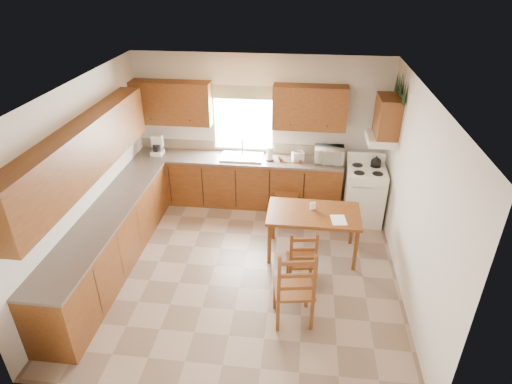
# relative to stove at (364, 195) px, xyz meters

# --- Properties ---
(floor) EXTENTS (4.50, 4.50, 0.00)m
(floor) POSITION_rel_stove_xyz_m (-1.88, -1.60, -0.48)
(floor) COLOR #89725F
(floor) RESTS_ON ground
(ceiling) EXTENTS (4.50, 4.50, 0.00)m
(ceiling) POSITION_rel_stove_xyz_m (-1.88, -1.60, 2.22)
(ceiling) COLOR brown
(ceiling) RESTS_ON floor
(wall_left) EXTENTS (4.50, 4.50, 0.00)m
(wall_left) POSITION_rel_stove_xyz_m (-4.13, -1.60, 0.87)
(wall_left) COLOR silver
(wall_left) RESTS_ON floor
(wall_right) EXTENTS (4.50, 4.50, 0.00)m
(wall_right) POSITION_rel_stove_xyz_m (0.37, -1.60, 0.87)
(wall_right) COLOR silver
(wall_right) RESTS_ON floor
(wall_back) EXTENTS (4.50, 4.50, 0.00)m
(wall_back) POSITION_rel_stove_xyz_m (-1.88, 0.65, 0.87)
(wall_back) COLOR silver
(wall_back) RESTS_ON floor
(wall_front) EXTENTS (4.50, 4.50, 0.00)m
(wall_front) POSITION_rel_stove_xyz_m (-1.88, -3.85, 0.87)
(wall_front) COLOR silver
(wall_front) RESTS_ON floor
(lower_cab_back) EXTENTS (3.75, 0.60, 0.88)m
(lower_cab_back) POSITION_rel_stove_xyz_m (-2.25, 0.35, -0.04)
(lower_cab_back) COLOR brown
(lower_cab_back) RESTS_ON floor
(lower_cab_left) EXTENTS (0.60, 3.60, 0.88)m
(lower_cab_left) POSITION_rel_stove_xyz_m (-3.83, -1.75, -0.04)
(lower_cab_left) COLOR brown
(lower_cab_left) RESTS_ON floor
(counter_back) EXTENTS (3.75, 0.63, 0.04)m
(counter_back) POSITION_rel_stove_xyz_m (-2.25, 0.35, 0.42)
(counter_back) COLOR brown
(counter_back) RESTS_ON lower_cab_back
(counter_left) EXTENTS (0.63, 3.60, 0.04)m
(counter_left) POSITION_rel_stove_xyz_m (-3.83, -1.75, 0.42)
(counter_left) COLOR brown
(counter_left) RESTS_ON lower_cab_left
(backsplash) EXTENTS (3.75, 0.01, 0.18)m
(backsplash) POSITION_rel_stove_xyz_m (-2.25, 0.64, 0.53)
(backsplash) COLOR gray
(backsplash) RESTS_ON counter_back
(upper_cab_back_left) EXTENTS (1.41, 0.33, 0.75)m
(upper_cab_back_left) POSITION_rel_stove_xyz_m (-3.43, 0.49, 1.38)
(upper_cab_back_left) COLOR brown
(upper_cab_back_left) RESTS_ON wall_back
(upper_cab_back_right) EXTENTS (1.25, 0.33, 0.75)m
(upper_cab_back_right) POSITION_rel_stove_xyz_m (-1.02, 0.49, 1.38)
(upper_cab_back_right) COLOR brown
(upper_cab_back_right) RESTS_ON wall_back
(upper_cab_left) EXTENTS (0.33, 3.60, 0.75)m
(upper_cab_left) POSITION_rel_stove_xyz_m (-3.96, -1.75, 1.38)
(upper_cab_left) COLOR brown
(upper_cab_left) RESTS_ON wall_left
(upper_cab_stove) EXTENTS (0.33, 0.62, 0.62)m
(upper_cab_stove) POSITION_rel_stove_xyz_m (0.20, 0.05, 1.42)
(upper_cab_stove) COLOR brown
(upper_cab_stove) RESTS_ON wall_right
(range_hood) EXTENTS (0.44, 0.62, 0.12)m
(range_hood) POSITION_rel_stove_xyz_m (0.15, 0.05, 1.04)
(range_hood) COLOR silver
(range_hood) RESTS_ON wall_right
(window_frame) EXTENTS (1.13, 0.02, 1.18)m
(window_frame) POSITION_rel_stove_xyz_m (-2.18, 0.62, 1.07)
(window_frame) COLOR silver
(window_frame) RESTS_ON wall_back
(window_pane) EXTENTS (1.05, 0.01, 1.10)m
(window_pane) POSITION_rel_stove_xyz_m (-2.18, 0.62, 1.07)
(window_pane) COLOR white
(window_pane) RESTS_ON wall_back
(window_valance) EXTENTS (1.19, 0.01, 0.24)m
(window_valance) POSITION_rel_stove_xyz_m (-2.18, 0.59, 1.57)
(window_valance) COLOR #425B31
(window_valance) RESTS_ON wall_back
(sink_basin) EXTENTS (0.75, 0.45, 0.04)m
(sink_basin) POSITION_rel_stove_xyz_m (-2.18, 0.35, 0.46)
(sink_basin) COLOR silver
(sink_basin) RESTS_ON counter_back
(pine_decal_a) EXTENTS (0.22, 0.22, 0.36)m
(pine_decal_a) POSITION_rel_stove_xyz_m (0.33, -0.27, 1.90)
(pine_decal_a) COLOR black
(pine_decal_a) RESTS_ON wall_right
(pine_decal_b) EXTENTS (0.22, 0.22, 0.36)m
(pine_decal_b) POSITION_rel_stove_xyz_m (0.33, 0.05, 1.94)
(pine_decal_b) COLOR black
(pine_decal_b) RESTS_ON wall_right
(pine_decal_c) EXTENTS (0.22, 0.22, 0.36)m
(pine_decal_c) POSITION_rel_stove_xyz_m (0.33, 0.37, 1.90)
(pine_decal_c) COLOR black
(pine_decal_c) RESTS_ON wall_right
(stove) EXTENTS (0.66, 0.68, 0.96)m
(stove) POSITION_rel_stove_xyz_m (0.00, 0.00, 0.00)
(stove) COLOR silver
(stove) RESTS_ON floor
(coffeemaker) EXTENTS (0.24, 0.26, 0.31)m
(coffeemaker) POSITION_rel_stove_xyz_m (-3.74, 0.33, 0.60)
(coffeemaker) COLOR silver
(coffeemaker) RESTS_ON counter_back
(paper_towel) EXTENTS (0.14, 0.14, 0.25)m
(paper_towel) POSITION_rel_stove_xyz_m (-1.67, 0.31, 0.56)
(paper_towel) COLOR white
(paper_towel) RESTS_ON counter_back
(toaster) EXTENTS (0.23, 0.19, 0.16)m
(toaster) POSITION_rel_stove_xyz_m (-1.17, 0.35, 0.52)
(toaster) COLOR silver
(toaster) RESTS_ON counter_back
(microwave) EXTENTS (0.47, 0.34, 0.28)m
(microwave) POSITION_rel_stove_xyz_m (-0.63, 0.35, 0.58)
(microwave) COLOR silver
(microwave) RESTS_ON counter_back
(dining_table) EXTENTS (1.39, 0.81, 0.74)m
(dining_table) POSITION_rel_stove_xyz_m (-0.88, -1.10, -0.11)
(dining_table) COLOR brown
(dining_table) RESTS_ON floor
(chair_near_left) EXTENTS (0.55, 0.53, 1.14)m
(chair_near_left) POSITION_rel_stove_xyz_m (-1.12, -2.53, 0.09)
(chair_near_left) COLOR brown
(chair_near_left) RESTS_ON floor
(chair_near_right) EXTENTS (0.44, 0.42, 0.93)m
(chair_near_right) POSITION_rel_stove_xyz_m (-1.03, -1.83, -0.01)
(chair_near_right) COLOR brown
(chair_near_right) RESTS_ON floor
(chair_far_left) EXTENTS (0.46, 0.44, 0.98)m
(chair_far_left) POSITION_rel_stove_xyz_m (-1.32, 0.08, 0.01)
(chair_far_left) COLOR brown
(chair_far_left) RESTS_ON floor
(chair_far_right) EXTENTS (0.42, 0.40, 0.98)m
(chair_far_right) POSITION_rel_stove_xyz_m (-1.32, 0.19, 0.01)
(chair_far_right) COLOR brown
(chair_far_right) RESTS_ON floor
(table_paper) EXTENTS (0.25, 0.31, 0.00)m
(table_paper) POSITION_rel_stove_xyz_m (-0.52, -1.27, 0.27)
(table_paper) COLOR white
(table_paper) RESTS_ON dining_table
(table_card) EXTENTS (0.09, 0.05, 0.12)m
(table_card) POSITION_rel_stove_xyz_m (-0.90, -1.00, 0.32)
(table_card) COLOR white
(table_card) RESTS_ON dining_table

